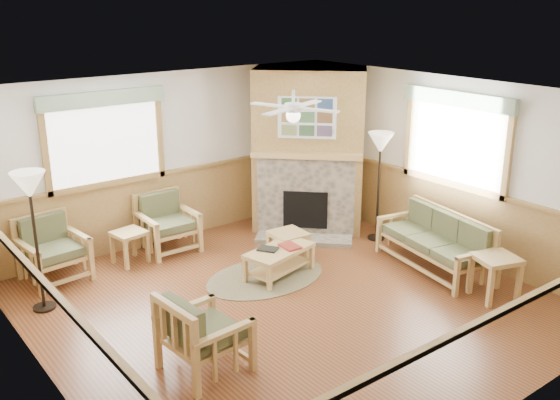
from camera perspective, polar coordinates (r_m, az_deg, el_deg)
floor at (r=8.19m, az=0.78°, el=-9.46°), size 6.00×6.00×0.01m
ceiling at (r=7.34m, az=0.87°, el=9.60°), size 6.00×6.00×0.01m
wall_back at (r=10.09m, az=-9.84°, el=3.88°), size 6.00×0.02×2.70m
wall_front at (r=5.79m, az=19.77°, el=-7.93°), size 6.00×0.02×2.70m
wall_left at (r=6.37m, az=-20.96°, el=-5.67°), size 0.02×6.00×2.70m
wall_right at (r=9.73m, az=14.83°, el=3.01°), size 0.02×6.00×2.70m
wainscot at (r=7.95m, az=0.80°, el=-5.91°), size 6.00×6.00×1.10m
fireplace at (r=10.43m, az=2.67°, el=4.60°), size 3.11×3.11×2.70m
window_back at (r=9.38m, az=-16.13°, el=9.72°), size 1.90×0.16×1.50m
window_right at (r=9.36m, az=16.23°, el=9.70°), size 0.16×1.90×1.50m
ceiling_fan at (r=7.76m, az=1.23°, el=9.77°), size 1.59×1.59×0.36m
sofa at (r=9.29m, az=13.87°, el=-3.74°), size 1.89×1.04×0.82m
armchair_back_left at (r=9.20m, az=-20.04°, el=-4.32°), size 0.88×0.88×0.90m
armchair_back_right at (r=9.81m, az=-10.23°, el=-2.11°), size 0.80×0.80×0.89m
armchair_left at (r=6.72m, az=-6.93°, el=-11.92°), size 0.84×0.84×0.88m
coffee_table at (r=8.87m, az=-0.06°, el=-5.70°), size 1.12×0.73×0.41m
end_table_chairs at (r=9.53m, az=-13.56°, el=-4.21°), size 0.51×0.49×0.50m
end_table_sofa at (r=8.68m, az=19.03°, el=-6.67°), size 0.65×0.64×0.59m
footstool at (r=9.40m, az=0.75°, el=-4.20°), size 0.53×0.53×0.43m
braided_rug at (r=8.89m, az=-1.33°, el=-7.04°), size 1.83×1.83×0.01m
floor_lamp_left at (r=8.25m, az=-21.41°, el=-3.61°), size 0.45×0.45×1.82m
floor_lamp_right at (r=10.09m, az=9.00°, el=1.21°), size 0.44×0.44×1.78m
book_red at (r=8.82m, az=0.92°, el=-4.17°), size 0.24×0.31×0.03m
book_dark at (r=8.74m, az=-1.12°, el=-4.42°), size 0.31×0.33×0.03m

